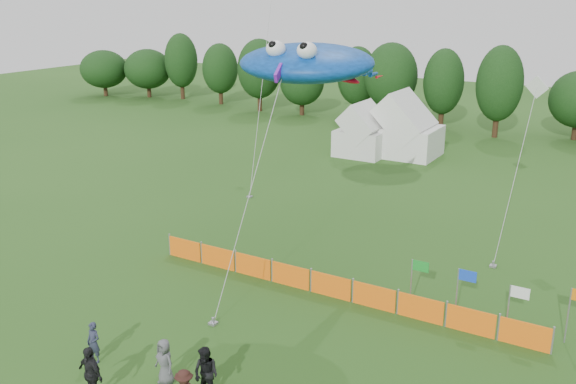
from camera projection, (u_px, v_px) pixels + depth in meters
The scene contains 12 objects.
treeline at pixel (532, 91), 55.92m from camera, with size 104.57×8.78×8.36m.
tent_left at pixel (363, 134), 50.87m from camera, with size 3.85×3.85×3.39m.
tent_right at pixel (404, 131), 50.75m from camera, with size 5.47×4.38×3.86m.
barrier_fence at pixel (331, 286), 27.40m from camera, with size 17.90×0.06×1.00m.
flag_row at pixel (489, 293), 24.58m from camera, with size 6.73×0.74×2.29m.
spectator_a at pixel (94, 343), 22.47m from camera, with size 0.55×0.36×1.52m, color #272A41.
spectator_b at pixel (206, 374), 20.36m from camera, with size 0.89×0.69×1.82m, color black.
spectator_d at pixel (90, 374), 20.26m from camera, with size 1.13×0.47×1.93m, color black.
spectator_e at pixel (165, 362), 21.22m from camera, with size 0.79×0.51×1.62m, color #525357.
stingray_kite at pixel (312, 62), 27.00m from camera, with size 6.61×13.60×10.72m.
small_kite_white at pixel (525, 134), 31.93m from camera, with size 1.21×5.70×8.50m.
small_kite_dark at pixel (265, 62), 45.61m from camera, with size 5.97×11.82×13.52m.
Camera 1 is at (11.97, -14.07, 12.53)m, focal length 40.00 mm.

